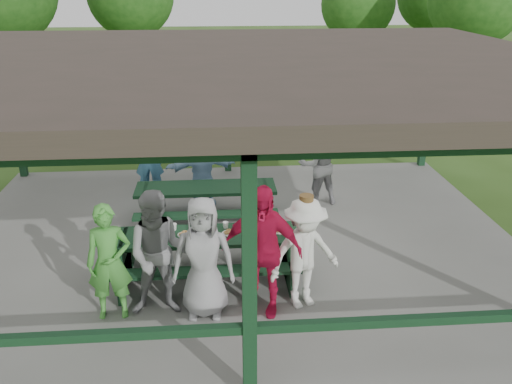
{
  "coord_description": "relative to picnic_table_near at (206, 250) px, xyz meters",
  "views": [
    {
      "loc": [
        -0.32,
        -8.59,
        4.49
      ],
      "look_at": [
        0.35,
        -0.3,
        1.15
      ],
      "focal_mm": 38.0,
      "sensor_mm": 36.0,
      "label": 1
    }
  ],
  "objects": [
    {
      "name": "picnic_table_near",
      "position": [
        0.0,
        0.0,
        0.0
      ],
      "size": [
        2.83,
        1.39,
        0.75
      ],
      "color": "black",
      "rests_on": "concrete_slab"
    },
    {
      "name": "pickup_truck",
      "position": [
        1.27,
        9.0,
        0.11
      ],
      "size": [
        5.49,
        3.98,
        1.39
      ],
      "primitive_type": "imported",
      "rotation": [
        0.0,
        0.0,
        1.95
      ],
      "color": "silver",
      "rests_on": "ground"
    },
    {
      "name": "spectator_lblue",
      "position": [
        -0.09,
        2.89,
        0.29
      ],
      "size": [
        1.48,
        0.69,
        1.54
      ],
      "primitive_type": "imported",
      "rotation": [
        0.0,
        0.0,
        3.31
      ],
      "color": "#8BB4D8",
      "rests_on": "concrete_slab"
    },
    {
      "name": "concrete_slab",
      "position": [
        0.49,
        1.2,
        -0.53
      ],
      "size": [
        10.0,
        8.0,
        0.1
      ],
      "primitive_type": "cube",
      "color": "slate",
      "rests_on": "ground"
    },
    {
      "name": "spectator_grey",
      "position": [
        2.25,
        2.82,
        0.37
      ],
      "size": [
        0.94,
        0.8,
        1.7
      ],
      "primitive_type": "imported",
      "rotation": [
        0.0,
        0.0,
        3.36
      ],
      "color": "#9B9B9D",
      "rests_on": "concrete_slab"
    },
    {
      "name": "pavilion_structure",
      "position": [
        0.49,
        1.2,
        2.59
      ],
      "size": [
        10.6,
        8.6,
        3.24
      ],
      "color": "black",
      "rests_on": "concrete_slab"
    },
    {
      "name": "contestant_green",
      "position": [
        -1.28,
        -0.9,
        0.34
      ],
      "size": [
        0.63,
        0.44,
        1.65
      ],
      "primitive_type": "imported",
      "rotation": [
        0.0,
        0.0,
        0.07
      ],
      "color": "green",
      "rests_on": "concrete_slab"
    },
    {
      "name": "contestant_white_fedora",
      "position": [
        1.37,
        -0.85,
        0.34
      ],
      "size": [
        1.2,
        0.92,
        1.69
      ],
      "rotation": [
        0.0,
        0.0,
        0.34
      ],
      "color": "white",
      "rests_on": "concrete_slab"
    },
    {
      "name": "contestant_grey_mid",
      "position": [
        -0.02,
        -0.94,
        0.38
      ],
      "size": [
        0.88,
        0.61,
        1.73
      ],
      "primitive_type": "imported",
      "rotation": [
        0.0,
        0.0,
        -0.07
      ],
      "color": "#98979A",
      "rests_on": "concrete_slab"
    },
    {
      "name": "contestant_grey_left",
      "position": [
        -0.61,
        -0.87,
        0.42
      ],
      "size": [
        0.88,
        0.69,
        1.8
      ],
      "primitive_type": "imported",
      "rotation": [
        0.0,
        0.0,
        0.0
      ],
      "color": "gray",
      "rests_on": "concrete_slab"
    },
    {
      "name": "tree_mid",
      "position": [
        6.47,
        16.59,
        2.74
      ],
      "size": [
        3.15,
        3.15,
        4.92
      ],
      "color": "#382416",
      "rests_on": "ground"
    },
    {
      "name": "farm_trailer",
      "position": [
        -0.88,
        9.0,
        0.04
      ],
      "size": [
        3.58,
        2.36,
        1.26
      ],
      "rotation": [
        0.0,
        0.0,
        -0.39
      ],
      "color": "navy",
      "rests_on": "ground"
    },
    {
      "name": "contestant_red",
      "position": [
        0.77,
        -0.93,
        0.46
      ],
      "size": [
        1.18,
        0.72,
        1.88
      ],
      "primitive_type": "imported",
      "rotation": [
        0.0,
        0.0,
        -0.26
      ],
      "color": "#C0113B",
      "rests_on": "concrete_slab"
    },
    {
      "name": "picnic_table_far",
      "position": [
        -0.01,
        2.0,
        -0.01
      ],
      "size": [
        2.59,
        1.39,
        0.75
      ],
      "color": "black",
      "rests_on": "concrete_slab"
    },
    {
      "name": "table_setting",
      "position": [
        -0.01,
        0.05,
        0.3
      ],
      "size": [
        2.31,
        0.45,
        0.1
      ],
      "color": "white",
      "rests_on": "picnic_table_near"
    },
    {
      "name": "spectator_blue",
      "position": [
        -1.2,
        3.48,
        0.34
      ],
      "size": [
        0.62,
        0.42,
        1.65
      ],
      "primitive_type": "imported",
      "rotation": [
        0.0,
        0.0,
        3.09
      ],
      "color": "teal",
      "rests_on": "concrete_slab"
    },
    {
      "name": "ground",
      "position": [
        0.49,
        1.2,
        -0.58
      ],
      "size": [
        90.0,
        90.0,
        0.0
      ],
      "primitive_type": "plane",
      "color": "#2E4B17",
      "rests_on": "ground"
    }
  ]
}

